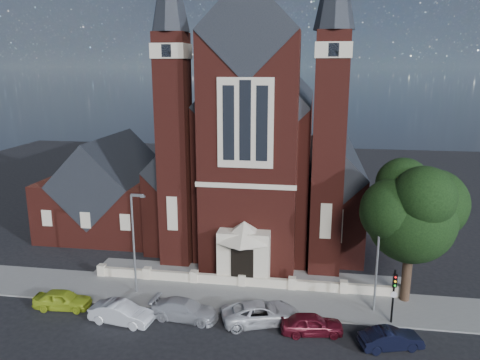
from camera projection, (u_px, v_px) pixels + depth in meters
The scene contains 16 objects.
ground at pixel (255, 247), 45.92m from camera, with size 120.00×120.00×0.00m, color black.
pavement_strip at pixel (238, 298), 35.84m from camera, with size 60.00×5.00×0.12m, color slate.
forecourt_paving at pixel (246, 276), 39.68m from camera, with size 26.00×3.00×0.14m, color slate.
forecourt_wall at pixel (242, 286), 37.76m from camera, with size 24.00×0.40×0.90m, color beige.
church at pixel (265, 151), 51.62m from camera, with size 20.01×34.90×29.20m.
parish_hall at pixel (111, 193), 50.27m from camera, with size 12.00×12.20×10.24m.
street_tree at pixel (414, 215), 33.47m from camera, with size 6.40×6.60×10.70m.
street_lamp_left at pixel (135, 238), 35.47m from camera, with size 1.16×0.22×8.09m.
street_lamp_right at pixel (379, 252), 32.76m from camera, with size 1.16×0.22×8.09m.
traffic_signal at pixel (394, 290), 31.59m from camera, with size 0.28×0.42×4.00m.
car_lime_van at pixel (63, 300), 34.16m from camera, with size 1.66×4.13×1.41m, color #A5BB25.
car_silver_a at pixel (121, 313), 32.23m from camera, with size 1.55×4.44×1.46m, color silver.
car_silver_b at pixel (185, 310), 32.75m from camera, with size 1.96×4.82×1.40m, color #A0A2A8.
car_white_suv at pixel (260, 313), 32.24m from camera, with size 2.48×5.37×1.49m, color silver.
car_dark_red at pixel (312, 324), 30.92m from camera, with size 1.66×4.13×1.41m, color #540E1A.
car_navy at pixel (391, 339), 29.31m from camera, with size 1.39×3.98×1.31m, color black.
Camera 1 is at (5.19, -27.78, 17.26)m, focal length 35.00 mm.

